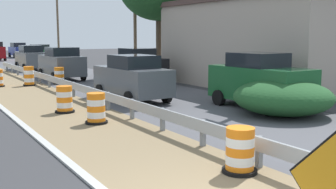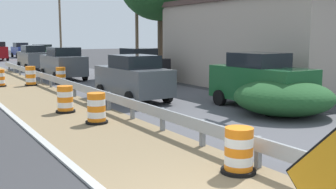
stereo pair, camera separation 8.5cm
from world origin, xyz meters
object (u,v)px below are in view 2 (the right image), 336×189
(utility_pole_mid, at_px, (137,17))
(car_trailing_near_lane, at_px, (43,53))
(traffic_barrel_farther, at_px, (31,77))
(car_distant_a, at_px, (261,81))
(traffic_barrel_mid, at_px, (65,101))
(utility_pole_far, at_px, (60,25))
(traffic_barrel_nearest, at_px, (239,153))
(car_distant_c, at_px, (140,66))
(car_trailing_far_lane, at_px, (33,58))
(traffic_barrel_farthest, at_px, (61,76))
(traffic_barrel_close, at_px, (96,110))
(car_lead_far_lane, at_px, (133,78))
(traffic_barrel_far, at_px, (0,79))
(car_distant_b, at_px, (63,63))
(car_mid_far_lane, at_px, (21,50))

(utility_pole_mid, bearing_deg, car_trailing_near_lane, 98.54)
(traffic_barrel_farther, xyz_separation_m, car_distant_a, (6.11, -12.35, 0.59))
(traffic_barrel_mid, height_order, utility_pole_far, utility_pole_far)
(traffic_barrel_nearest, distance_m, traffic_barrel_mid, 8.70)
(car_distant_a, xyz_separation_m, car_distant_c, (-0.18, 10.10, -0.04))
(car_trailing_far_lane, bearing_deg, traffic_barrel_farthest, 175.91)
(traffic_barrel_farther, height_order, utility_pole_mid, utility_pole_mid)
(traffic_barrel_mid, xyz_separation_m, car_distant_a, (6.95, -3.08, 0.65))
(traffic_barrel_close, xyz_separation_m, traffic_barrel_mid, (-0.29, 2.44, -0.00))
(car_lead_far_lane, xyz_separation_m, utility_pole_far, (6.16, 31.37, 3.14))
(traffic_barrel_farther, bearing_deg, traffic_barrel_farthest, -3.41)
(car_trailing_near_lane, relative_size, car_lead_far_lane, 1.07)
(traffic_barrel_mid, relative_size, car_trailing_far_lane, 0.21)
(traffic_barrel_farther, xyz_separation_m, car_trailing_far_lane, (2.77, 11.29, 0.53))
(traffic_barrel_close, bearing_deg, car_distant_a, -5.50)
(traffic_barrel_close, height_order, utility_pole_mid, utility_pole_mid)
(traffic_barrel_farthest, relative_size, utility_pole_mid, 0.12)
(traffic_barrel_farther, height_order, car_distant_a, car_distant_a)
(car_distant_c, bearing_deg, traffic_barrel_far, -111.45)
(car_distant_a, relative_size, utility_pole_mid, 0.53)
(traffic_barrel_mid, bearing_deg, traffic_barrel_nearest, -83.29)
(traffic_barrel_farthest, xyz_separation_m, car_distant_b, (0.98, 2.68, 0.61))
(traffic_barrel_farthest, bearing_deg, traffic_barrel_close, -101.11)
(traffic_barrel_mid, height_order, traffic_barrel_far, traffic_barrel_mid)
(car_distant_b, height_order, utility_pole_far, utility_pole_far)
(traffic_barrel_nearest, height_order, car_trailing_near_lane, car_trailing_near_lane)
(traffic_barrel_nearest, bearing_deg, traffic_barrel_close, 96.69)
(car_trailing_near_lane, bearing_deg, car_distant_a, 2.51)
(traffic_barrel_mid, xyz_separation_m, car_trailing_far_lane, (3.61, 20.56, 0.58))
(traffic_barrel_close, relative_size, car_distant_b, 0.21)
(traffic_barrel_far, xyz_separation_m, car_trailing_far_lane, (4.40, 10.89, 0.60))
(traffic_barrel_farther, bearing_deg, traffic_barrel_far, 166.14)
(car_mid_far_lane, distance_m, car_trailing_far_lane, 21.68)
(car_trailing_near_lane, bearing_deg, traffic_barrel_nearest, -6.33)
(traffic_barrel_mid, bearing_deg, car_lead_far_lane, 20.34)
(traffic_barrel_nearest, relative_size, traffic_barrel_farther, 0.87)
(traffic_barrel_farthest, relative_size, car_distant_b, 0.21)
(car_trailing_near_lane, xyz_separation_m, utility_pole_mid, (2.60, -17.32, 3.24))
(traffic_barrel_farthest, height_order, car_mid_far_lane, car_mid_far_lane)
(traffic_barrel_mid, distance_m, car_trailing_far_lane, 20.88)
(car_trailing_near_lane, bearing_deg, traffic_barrel_farthest, -9.32)
(traffic_barrel_far, relative_size, utility_pole_far, 0.12)
(traffic_barrel_nearest, xyz_separation_m, car_mid_far_lane, (6.01, 50.61, 0.55))
(car_trailing_near_lane, bearing_deg, car_mid_far_lane, -179.11)
(traffic_barrel_nearest, xyz_separation_m, utility_pole_far, (8.63, 41.30, 3.72))
(traffic_barrel_far, xyz_separation_m, utility_pole_far, (10.43, 22.99, 3.71))
(car_trailing_far_lane, height_order, car_distant_c, car_distant_c)
(car_trailing_far_lane, height_order, utility_pole_mid, utility_pole_mid)
(traffic_barrel_farthest, height_order, car_distant_b, car_distant_b)
(car_distant_a, bearing_deg, car_distant_c, 179.35)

